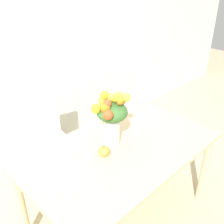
# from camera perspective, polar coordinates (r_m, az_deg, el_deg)

# --- Properties ---
(ground_plane) EXTENTS (12.00, 12.00, 0.00)m
(ground_plane) POSITION_cam_1_polar(r_m,az_deg,el_deg) (2.55, 1.78, -21.78)
(ground_plane) COLOR tan
(wall_back) EXTENTS (8.00, 0.06, 2.70)m
(wall_back) POSITION_cam_1_polar(r_m,az_deg,el_deg) (2.77, -18.42, 14.39)
(wall_back) COLOR silver
(wall_back) RESTS_ON ground_plane
(dining_table) EXTENTS (1.51, 0.89, 0.77)m
(dining_table) POSITION_cam_1_polar(r_m,az_deg,el_deg) (2.08, 2.05, -9.89)
(dining_table) COLOR #D1B284
(dining_table) RESTS_ON ground_plane
(flower_vase) EXTENTS (0.32, 0.23, 0.44)m
(flower_vase) POSITION_cam_1_polar(r_m,az_deg,el_deg) (1.93, -0.05, -0.96)
(flower_vase) COLOR silver
(flower_vase) RESTS_ON dining_table
(pumpkin) EXTENTS (0.09, 0.09, 0.08)m
(pumpkin) POSITION_cam_1_polar(r_m,az_deg,el_deg) (1.93, -1.79, -8.47)
(pumpkin) COLOR gold
(pumpkin) RESTS_ON dining_table
(dining_chair_near_window) EXTENTS (0.47, 0.47, 0.93)m
(dining_chair_near_window) POSITION_cam_1_polar(r_m,az_deg,el_deg) (2.64, -13.73, -6.26)
(dining_chair_near_window) COLOR white
(dining_chair_near_window) RESTS_ON ground_plane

